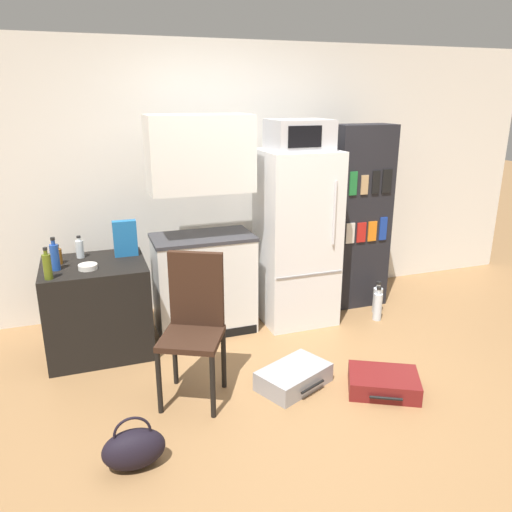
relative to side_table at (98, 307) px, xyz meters
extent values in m
plane|color=olive|center=(1.37, -1.25, -0.38)|extent=(24.00, 24.00, 0.00)
cube|color=white|center=(1.57, 0.75, 0.88)|extent=(6.40, 0.10, 2.54)
cube|color=black|center=(0.00, 0.00, 0.00)|extent=(0.81, 0.70, 0.77)
cube|color=silver|center=(0.92, 0.10, 0.04)|extent=(0.86, 0.49, 0.86)
cube|color=#333338|center=(0.92, 0.10, 0.49)|extent=(0.88, 0.50, 0.03)
cube|color=silver|center=(0.92, 0.10, 1.20)|extent=(0.86, 0.41, 0.63)
cube|color=black|center=(0.92, -0.14, -0.34)|extent=(0.83, 0.01, 0.08)
cube|color=white|center=(1.79, 0.05, 0.41)|extent=(0.66, 0.60, 1.59)
cube|color=gray|center=(1.79, -0.25, 0.16)|extent=(0.63, 0.01, 0.01)
cylinder|color=silver|center=(2.01, -0.27, 0.70)|extent=(0.02, 0.02, 0.56)
cube|color=#B7B7BC|center=(1.79, 0.05, 1.34)|extent=(0.51, 0.44, 0.26)
cube|color=black|center=(1.75, -0.17, 1.34)|extent=(0.30, 0.01, 0.18)
cube|color=black|center=(2.53, 0.20, 0.51)|extent=(0.57, 0.31, 1.79)
cube|color=silver|center=(2.34, 0.04, 0.41)|extent=(0.09, 0.01, 0.20)
cube|color=red|center=(2.47, 0.04, 0.41)|extent=(0.09, 0.01, 0.19)
cube|color=orange|center=(2.59, 0.04, 0.41)|extent=(0.09, 0.01, 0.20)
cube|color=#193899|center=(2.71, 0.04, 0.43)|extent=(0.08, 0.01, 0.23)
cube|color=#1E7033|center=(2.34, 0.04, 0.89)|extent=(0.08, 0.01, 0.22)
cube|color=tan|center=(2.47, 0.04, 0.87)|extent=(0.07, 0.01, 0.18)
cube|color=black|center=(2.59, 0.04, 0.89)|extent=(0.08, 0.01, 0.22)
cube|color=black|center=(2.71, 0.04, 0.89)|extent=(0.10, 0.01, 0.22)
cylinder|color=#566619|center=(-0.32, -0.27, 0.48)|extent=(0.06, 0.06, 0.19)
cylinder|color=#566619|center=(-0.32, -0.27, 0.59)|extent=(0.03, 0.03, 0.03)
cylinder|color=black|center=(-0.32, -0.27, 0.61)|extent=(0.03, 0.03, 0.02)
cylinder|color=silver|center=(-0.09, 0.19, 0.46)|extent=(0.06, 0.06, 0.14)
cylinder|color=silver|center=(-0.09, 0.19, 0.54)|extent=(0.03, 0.03, 0.03)
cylinder|color=black|center=(-0.09, 0.19, 0.56)|extent=(0.03, 0.03, 0.01)
cylinder|color=#1E47A3|center=(-0.27, -0.07, 0.48)|extent=(0.06, 0.06, 0.20)
cylinder|color=#1E47A3|center=(-0.27, -0.07, 0.60)|extent=(0.03, 0.03, 0.04)
cylinder|color=black|center=(-0.27, -0.07, 0.63)|extent=(0.03, 0.03, 0.02)
cylinder|color=brown|center=(-0.26, 0.08, 0.44)|extent=(0.06, 0.06, 0.12)
cylinder|color=brown|center=(-0.26, 0.08, 0.52)|extent=(0.03, 0.03, 0.02)
cylinder|color=black|center=(-0.26, 0.08, 0.54)|extent=(0.03, 0.03, 0.01)
cylinder|color=silver|center=(-0.04, -0.13, 0.40)|extent=(0.14, 0.14, 0.04)
cube|color=#1E66A8|center=(0.27, 0.12, 0.53)|extent=(0.19, 0.07, 0.30)
cylinder|color=black|center=(0.33, -1.05, -0.16)|extent=(0.04, 0.04, 0.46)
cylinder|color=black|center=(0.66, -1.21, -0.16)|extent=(0.04, 0.04, 0.46)
cylinder|color=black|center=(0.50, -0.72, -0.16)|extent=(0.04, 0.04, 0.46)
cylinder|color=black|center=(0.82, -0.89, -0.16)|extent=(0.04, 0.04, 0.46)
cube|color=#331E14|center=(0.58, -0.97, 0.09)|extent=(0.54, 0.54, 0.04)
cube|color=#331E14|center=(0.66, -0.81, 0.38)|extent=(0.36, 0.22, 0.54)
cube|color=maroon|center=(1.90, -1.32, -0.32)|extent=(0.60, 0.55, 0.13)
cylinder|color=black|center=(1.80, -1.50, -0.32)|extent=(0.21, 0.12, 0.02)
cube|color=#99999E|center=(1.31, -1.05, -0.31)|extent=(0.61, 0.51, 0.15)
cylinder|color=black|center=(1.38, -1.21, -0.31)|extent=(0.22, 0.12, 0.02)
ellipsoid|color=black|center=(0.11, -1.52, -0.26)|extent=(0.36, 0.20, 0.24)
torus|color=black|center=(0.11, -1.52, -0.16)|extent=(0.21, 0.02, 0.21)
cylinder|color=silver|center=(2.61, -0.11, -0.26)|extent=(0.09, 0.09, 0.25)
cylinder|color=silver|center=(2.61, -0.11, -0.11)|extent=(0.04, 0.04, 0.04)
cylinder|color=black|center=(2.61, -0.11, -0.07)|extent=(0.05, 0.05, 0.03)
cylinder|color=silver|center=(2.52, -0.26, -0.25)|extent=(0.08, 0.08, 0.26)
cylinder|color=silver|center=(2.52, -0.26, -0.10)|extent=(0.04, 0.04, 0.05)
cylinder|color=black|center=(2.52, -0.26, -0.06)|extent=(0.04, 0.04, 0.03)
camera|label=1|loc=(-0.01, -3.99, 1.66)|focal=35.00mm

